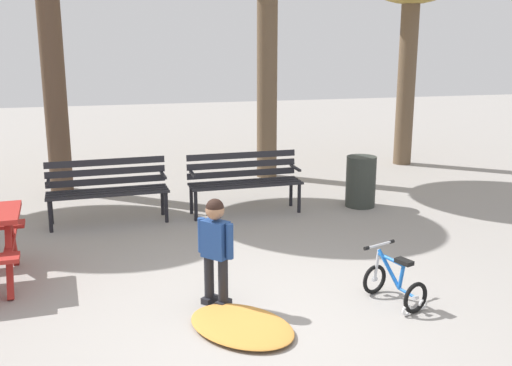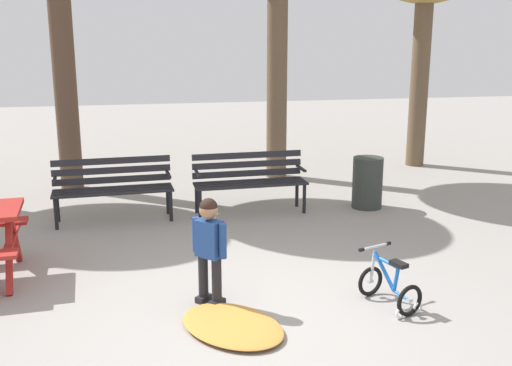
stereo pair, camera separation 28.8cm
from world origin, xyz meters
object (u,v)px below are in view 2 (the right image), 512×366
park_bench_left (249,177)px  kids_bicycle (390,286)px  park_bench_far_left (113,184)px  trash_bin (367,183)px  child_standing (209,243)px

park_bench_left → kids_bicycle: bearing=-78.5°
park_bench_far_left → kids_bicycle: bearing=-52.2°
trash_bin → park_bench_left: bearing=175.5°
park_bench_far_left → park_bench_left: size_ratio=1.01×
park_bench_left → trash_bin: 1.76m
park_bench_left → kids_bicycle: 3.43m
park_bench_far_left → trash_bin: 3.65m
park_bench_left → trash_bin: bearing=-4.5°
park_bench_left → child_standing: bearing=-108.1°
park_bench_far_left → child_standing: size_ratio=1.56×
park_bench_far_left → child_standing: (0.94, -2.94, 0.10)m
park_bench_far_left → trash_bin: size_ratio=2.15×
park_bench_left → child_standing: 3.11m
park_bench_far_left → child_standing: 3.09m
trash_bin → kids_bicycle: bearing=-108.4°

